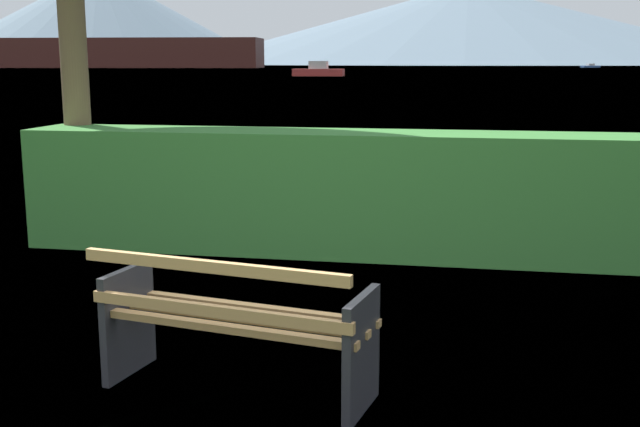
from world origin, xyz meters
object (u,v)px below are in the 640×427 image
at_px(park_bench, 234,325).
at_px(sailboat_mid, 590,66).
at_px(cargo_ship_large, 41,42).
at_px(fishing_boat_near, 318,71).

bearing_deg(park_bench, sailboat_mid, 81.31).
xyz_separation_m(cargo_ship_large, fishing_boat_near, (107.76, -119.89, -6.85)).
distance_m(park_bench, sailboat_mid, 256.66).
xyz_separation_m(park_bench, sailboat_mid, (38.77, 253.72, 0.01)).
relative_size(park_bench, cargo_ship_large, 0.01).
bearing_deg(cargo_ship_large, sailboat_mid, 12.04).
bearing_deg(fishing_boat_near, cargo_ship_large, 131.95).
xyz_separation_m(park_bench, cargo_ship_large, (-125.74, 218.62, 7.11)).
bearing_deg(sailboat_mid, fishing_boat_near, -110.11).
bearing_deg(cargo_ship_large, fishing_boat_near, -48.05).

